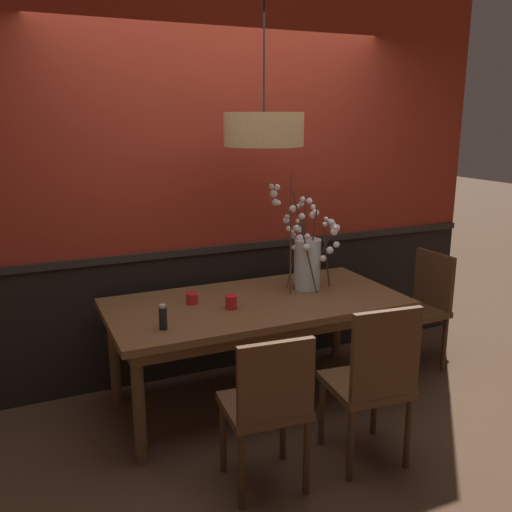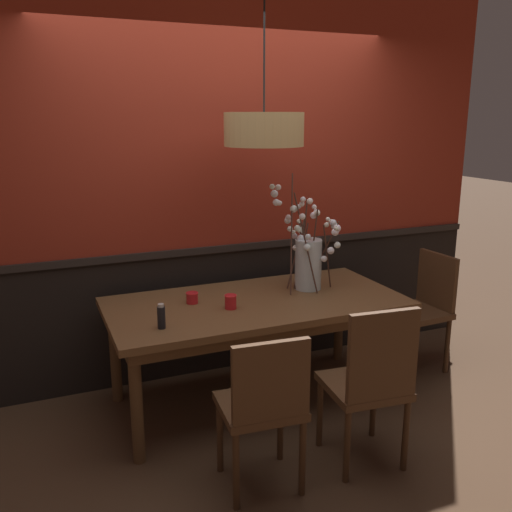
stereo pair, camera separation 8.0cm
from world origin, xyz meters
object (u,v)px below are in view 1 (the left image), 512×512
at_px(dining_table, 256,312).
at_px(chair_far_side_right, 243,285).
at_px(chair_near_side_left, 268,403).
at_px(chair_far_side_left, 176,295).
at_px(pendant_lamp, 264,129).
at_px(chair_near_side_right, 373,378).
at_px(vase_with_blossoms, 307,258).
at_px(candle_holder_nearer_center, 192,298).
at_px(candle_holder_nearer_edge, 231,302).
at_px(condiment_bottle, 163,318).
at_px(chair_head_east_end, 420,304).

distance_m(dining_table, chair_far_side_right, 0.93).
distance_m(chair_near_side_left, chair_far_side_left, 1.75).
bearing_deg(pendant_lamp, chair_near_side_right, -75.98).
bearing_deg(vase_with_blossoms, candle_holder_nearer_center, 179.33).
bearing_deg(chair_far_side_right, candle_holder_nearer_edge, -116.59).
relative_size(vase_with_blossoms, condiment_bottle, 5.41).
height_order(candle_holder_nearer_edge, pendant_lamp, pendant_lamp).
xyz_separation_m(chair_near_side_left, candle_holder_nearer_edge, (0.12, 0.79, 0.28)).
bearing_deg(dining_table, candle_holder_nearer_edge, -157.28).
bearing_deg(condiment_bottle, dining_table, 19.78).
bearing_deg(dining_table, condiment_bottle, -160.22).
relative_size(chair_far_side_right, candle_holder_nearer_center, 12.23).
distance_m(candle_holder_nearer_edge, condiment_bottle, 0.50).
bearing_deg(candle_holder_nearer_edge, condiment_bottle, -161.54).
xyz_separation_m(vase_with_blossoms, condiment_bottle, (-1.12, -0.35, -0.15)).
xyz_separation_m(vase_with_blossoms, pendant_lamp, (-0.37, -0.08, 0.88)).
height_order(condiment_bottle, pendant_lamp, pendant_lamp).
distance_m(chair_near_side_right, condiment_bottle, 1.21).
height_order(dining_table, candle_holder_nearer_edge, candle_holder_nearer_edge).
xyz_separation_m(chair_far_side_right, candle_holder_nearer_center, (-0.68, -0.77, 0.22)).
relative_size(chair_near_side_left, chair_far_side_right, 0.89).
bearing_deg(chair_far_side_right, candle_holder_nearer_center, -131.28).
bearing_deg(chair_far_side_left, chair_near_side_left, -90.74).
distance_m(dining_table, chair_near_side_left, 0.95).
distance_m(chair_head_east_end, pendant_lamp, 1.87).
bearing_deg(vase_with_blossoms, chair_far_side_left, 133.63).
distance_m(dining_table, chair_head_east_end, 1.39).
height_order(vase_with_blossoms, pendant_lamp, pendant_lamp).
bearing_deg(chair_far_side_left, candle_holder_nearer_center, -97.51).
height_order(dining_table, chair_head_east_end, chair_head_east_end).
bearing_deg(vase_with_blossoms, dining_table, -167.17).
bearing_deg(chair_head_east_end, candle_holder_nearer_edge, -176.61).
xyz_separation_m(chair_near_side_right, chair_far_side_left, (-0.60, 1.77, 0.02)).
height_order(chair_near_side_left, condiment_bottle, condiment_bottle).
relative_size(chair_near_side_left, condiment_bottle, 5.96).
relative_size(candle_holder_nearer_edge, condiment_bottle, 0.62).
bearing_deg(chair_head_east_end, chair_near_side_left, -152.67).
bearing_deg(pendant_lamp, chair_far_side_right, 76.10).
bearing_deg(chair_near_side_left, candle_holder_nearer_edge, 81.71).
height_order(chair_head_east_end, pendant_lamp, pendant_lamp).
height_order(chair_near_side_right, pendant_lamp, pendant_lamp).
height_order(dining_table, pendant_lamp, pendant_lamp).
bearing_deg(candle_holder_nearer_edge, vase_with_blossoms, 16.18).
relative_size(chair_far_side_right, chair_head_east_end, 1.10).
bearing_deg(dining_table, pendant_lamp, 18.60).
bearing_deg(candle_holder_nearer_center, chair_near_side_left, -85.49).
distance_m(chair_far_side_left, condiment_bottle, 1.21).
relative_size(vase_with_blossoms, candle_holder_nearer_center, 9.82).
relative_size(chair_head_east_end, candle_holder_nearer_edge, 9.90).
height_order(chair_head_east_end, condiment_bottle, chair_head_east_end).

